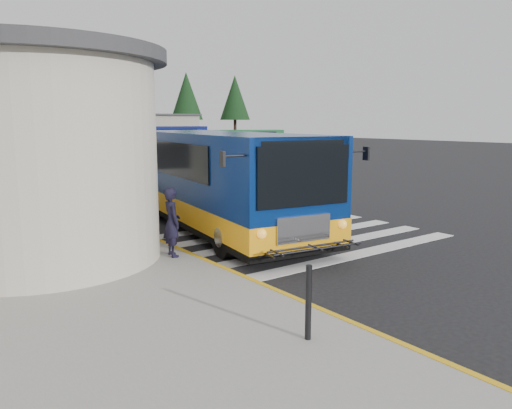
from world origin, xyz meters
TOP-DOWN VIEW (x-y plane):
  - ground at (0.00, 0.00)m, footprint 140.00×140.00m
  - curb_strip at (-4.05, 4.00)m, footprint 0.12×34.00m
  - crosswalk at (-0.50, -0.80)m, footprint 8.00×5.35m
  - depot_building at (6.00, 42.00)m, footprint 26.40×8.40m
  - tree_line at (6.29, 50.00)m, footprint 58.40×4.40m
  - transit_bus at (-1.58, 1.61)m, footprint 4.78×11.00m
  - pedestrian_a at (-4.50, -0.99)m, footprint 0.48×0.66m
  - pedestrian_b at (-7.80, -0.54)m, footprint 0.92×1.05m
  - bollard at (-5.05, -6.41)m, footprint 0.09×0.09m
  - far_bus_a at (10.67, 32.08)m, footprint 9.93×3.61m
  - far_bus_b at (21.94, 33.22)m, footprint 8.53×4.64m

SIDE VIEW (x-z plane):
  - ground at x=0.00m, z-range 0.00..0.00m
  - crosswalk at x=-0.50m, z-range 0.00..0.01m
  - curb_strip at x=-4.05m, z-range 0.00..0.16m
  - bollard at x=-5.05m, z-range 0.15..1.29m
  - pedestrian_a at x=-4.50m, z-range 0.15..1.81m
  - pedestrian_b at x=-7.80m, z-range 0.15..1.98m
  - far_bus_b at x=21.94m, z-range 0.32..2.44m
  - transit_bus at x=-1.58m, z-range -0.07..2.96m
  - far_bus_a at x=10.67m, z-range 0.38..2.88m
  - depot_building at x=6.00m, z-range 0.01..4.21m
  - tree_line at x=6.29m, z-range 1.77..11.77m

